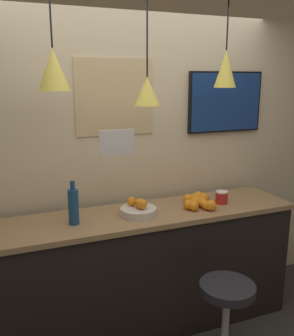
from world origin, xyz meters
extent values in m
cube|color=beige|center=(0.00, 0.94, 1.45)|extent=(8.00, 0.06, 2.90)
cube|color=black|center=(0.00, 0.55, 0.47)|extent=(2.35, 0.53, 0.95)
cube|color=#99754C|center=(0.00, 0.55, 0.97)|extent=(2.39, 0.57, 0.04)
cylinder|color=#B7B7BC|center=(0.33, -0.08, 0.30)|extent=(0.05, 0.05, 0.56)
cylinder|color=#232328|center=(0.33, -0.08, 0.61)|extent=(0.38, 0.38, 0.06)
cylinder|color=beige|center=(-0.08, 0.52, 1.01)|extent=(0.27, 0.27, 0.05)
sphere|color=orange|center=(-0.11, 0.59, 1.07)|extent=(0.07, 0.07, 0.07)
sphere|color=orange|center=(-0.07, 0.53, 1.08)|extent=(0.07, 0.07, 0.07)
sphere|color=orange|center=(-0.07, 0.49, 1.08)|extent=(0.08, 0.08, 0.08)
sphere|color=orange|center=(0.51, 0.57, 1.03)|extent=(0.08, 0.08, 0.08)
sphere|color=orange|center=(0.45, 0.51, 1.02)|extent=(0.08, 0.08, 0.08)
sphere|color=orange|center=(0.45, 0.47, 1.02)|extent=(0.07, 0.07, 0.07)
sphere|color=orange|center=(0.35, 0.44, 1.02)|extent=(0.08, 0.08, 0.08)
sphere|color=orange|center=(0.39, 0.51, 1.02)|extent=(0.07, 0.07, 0.07)
sphere|color=orange|center=(0.32, 0.49, 1.02)|extent=(0.08, 0.08, 0.08)
sphere|color=orange|center=(0.39, 0.62, 1.02)|extent=(0.08, 0.08, 0.08)
sphere|color=orange|center=(0.47, 0.40, 1.03)|extent=(0.09, 0.09, 0.09)
sphere|color=orange|center=(0.50, 0.63, 1.03)|extent=(0.08, 0.08, 0.08)
sphere|color=orange|center=(0.45, 0.51, 1.02)|extent=(0.07, 0.07, 0.07)
sphere|color=orange|center=(0.43, 0.56, 1.03)|extent=(0.08, 0.08, 0.08)
sphere|color=orange|center=(0.45, 0.42, 1.02)|extent=(0.07, 0.07, 0.07)
sphere|color=orange|center=(0.46, 0.64, 1.02)|extent=(0.07, 0.07, 0.07)
cylinder|color=navy|center=(-0.57, 0.52, 1.11)|extent=(0.07, 0.07, 0.25)
cylinder|color=navy|center=(-0.57, 0.52, 1.27)|extent=(0.03, 0.03, 0.06)
cylinder|color=red|center=(0.65, 0.52, 1.03)|extent=(0.10, 0.10, 0.09)
cylinder|color=white|center=(0.65, 0.52, 1.08)|extent=(0.10, 0.10, 0.01)
cone|color=#EAD14C|center=(-0.65, 0.55, 2.04)|extent=(0.21, 0.21, 0.27)
sphere|color=#F9EFCC|center=(-0.65, 0.55, 1.93)|extent=(0.04, 0.04, 0.04)
cylinder|color=black|center=(0.00, 0.55, 2.40)|extent=(0.01, 0.01, 0.80)
cone|color=#EAD14C|center=(0.00, 0.55, 1.90)|extent=(0.19, 0.19, 0.20)
sphere|color=#F9EFCC|center=(0.00, 0.55, 1.82)|extent=(0.04, 0.04, 0.04)
cylinder|color=black|center=(0.65, 0.55, 2.50)|extent=(0.01, 0.01, 0.60)
cone|color=#EAD14C|center=(0.65, 0.55, 2.06)|extent=(0.17, 0.17, 0.28)
sphere|color=#F9EFCC|center=(0.65, 0.55, 1.94)|extent=(0.04, 0.04, 0.04)
cube|color=black|center=(0.89, 0.89, 1.78)|extent=(0.72, 0.04, 0.53)
cube|color=navy|center=(0.89, 0.87, 1.78)|extent=(0.69, 0.01, 0.50)
cube|color=white|center=(-0.29, 0.35, 1.58)|extent=(0.24, 0.01, 0.17)
cube|color=#DBBC84|center=(-0.13, 0.91, 1.84)|extent=(0.64, 0.01, 0.60)
camera|label=1|loc=(-1.01, -1.97, 1.99)|focal=40.00mm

